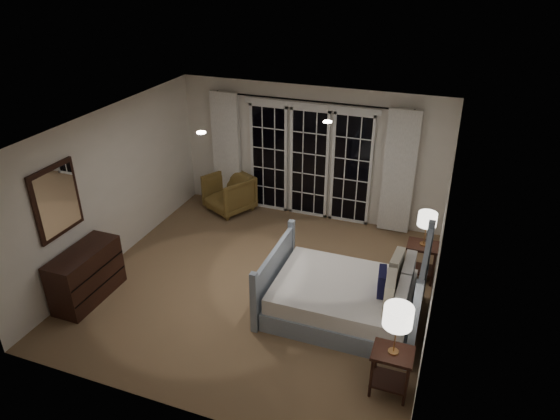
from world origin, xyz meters
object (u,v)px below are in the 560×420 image
(bed, at_px, (348,297))
(nightstand_left, at_px, (391,366))
(nightstand_right, at_px, (422,256))
(dresser, at_px, (86,275))
(lamp_right, at_px, (427,220))
(armchair, at_px, (229,193))
(lamp_left, at_px, (398,317))

(bed, height_order, nightstand_left, bed)
(nightstand_right, relative_size, dresser, 0.54)
(lamp_right, bearing_deg, armchair, 163.83)
(lamp_left, distance_m, dresser, 4.49)
(nightstand_right, height_order, dresser, dresser)
(bed, height_order, lamp_right, bed)
(nightstand_left, relative_size, dresser, 0.53)
(nightstand_right, xyz_separation_m, lamp_right, (-0.00, -0.00, 0.64))
(lamp_right, height_order, armchair, lamp_right)
(nightstand_left, height_order, lamp_right, lamp_right)
(lamp_left, distance_m, armchair, 5.17)
(bed, distance_m, armchair, 3.76)
(bed, height_order, dresser, bed)
(nightstand_left, height_order, lamp_left, lamp_left)
(armchair, bearing_deg, bed, -11.18)
(bed, xyz_separation_m, nightstand_right, (0.85, 1.27, 0.09))
(lamp_left, relative_size, dresser, 0.55)
(nightstand_left, bearing_deg, nightstand_right, 88.24)
(nightstand_right, bearing_deg, lamp_right, -165.96)
(lamp_left, bearing_deg, lamp_right, 88.24)
(bed, distance_m, dresser, 3.76)
(lamp_right, relative_size, armchair, 0.67)
(nightstand_left, height_order, nightstand_right, nightstand_right)
(bed, bearing_deg, nightstand_left, -56.53)
(nightstand_right, xyz_separation_m, dresser, (-4.50, -2.17, -0.00))
(bed, distance_m, nightstand_right, 1.53)
(bed, xyz_separation_m, armchair, (-2.92, 2.36, 0.05))
(bed, relative_size, nightstand_left, 3.47)
(nightstand_left, bearing_deg, armchair, 136.25)
(nightstand_left, relative_size, nightstand_right, 0.98)
(nightstand_left, xyz_separation_m, nightstand_right, (0.08, 2.45, 0.01))
(nightstand_right, bearing_deg, lamp_left, -91.76)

